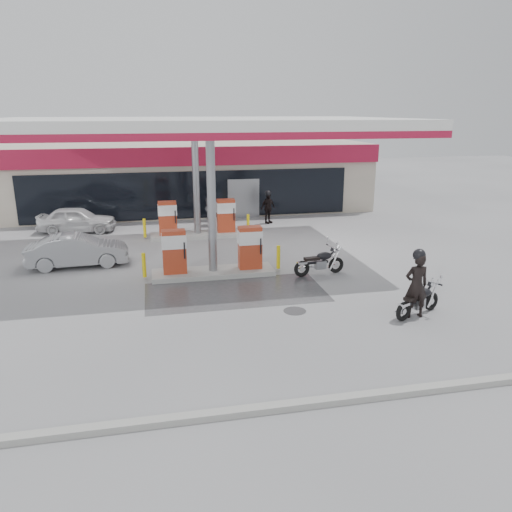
# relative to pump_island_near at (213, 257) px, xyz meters

# --- Properties ---
(ground) EXTENTS (90.00, 90.00, 0.00)m
(ground) POSITION_rel_pump_island_near_xyz_m (0.00, -2.00, -0.71)
(ground) COLOR gray
(ground) RESTS_ON ground
(wet_patch) EXTENTS (6.00, 3.00, 0.00)m
(wet_patch) POSITION_rel_pump_island_near_xyz_m (0.50, -2.00, -0.71)
(wet_patch) COLOR #4C4C4F
(wet_patch) RESTS_ON ground
(drain_cover) EXTENTS (0.70, 0.70, 0.01)m
(drain_cover) POSITION_rel_pump_island_near_xyz_m (2.00, -4.00, -0.71)
(drain_cover) COLOR #38383A
(drain_cover) RESTS_ON ground
(kerb) EXTENTS (28.00, 0.25, 0.15)m
(kerb) POSITION_rel_pump_island_near_xyz_m (0.00, -9.00, -0.64)
(kerb) COLOR gray
(kerb) RESTS_ON ground
(store_building) EXTENTS (22.00, 8.22, 4.00)m
(store_building) POSITION_rel_pump_island_near_xyz_m (0.01, 13.94, 1.30)
(store_building) COLOR beige
(store_building) RESTS_ON ground
(canopy) EXTENTS (16.00, 10.02, 5.51)m
(canopy) POSITION_rel_pump_island_near_xyz_m (0.00, 3.00, 4.56)
(canopy) COLOR silver
(canopy) RESTS_ON ground
(pump_island_near) EXTENTS (5.14, 1.30, 1.78)m
(pump_island_near) POSITION_rel_pump_island_near_xyz_m (0.00, 0.00, 0.00)
(pump_island_near) COLOR #9E9E99
(pump_island_near) RESTS_ON ground
(pump_island_far) EXTENTS (5.14, 1.30, 1.78)m
(pump_island_far) POSITION_rel_pump_island_near_xyz_m (0.00, 6.00, 0.00)
(pump_island_far) COLOR #9E9E99
(pump_island_far) RESTS_ON ground
(main_motorcycle) EXTENTS (1.82, 1.01, 1.00)m
(main_motorcycle) POSITION_rel_pump_island_near_xyz_m (5.51, -5.06, -0.27)
(main_motorcycle) COLOR black
(main_motorcycle) RESTS_ON ground
(biker_main) EXTENTS (0.73, 0.49, 1.96)m
(biker_main) POSITION_rel_pump_island_near_xyz_m (5.34, -5.14, 0.27)
(biker_main) COLOR black
(biker_main) RESTS_ON ground
(parked_motorcycle) EXTENTS (2.02, 0.77, 1.04)m
(parked_motorcycle) POSITION_rel_pump_island_near_xyz_m (3.90, -0.79, -0.25)
(parked_motorcycle) COLOR black
(parked_motorcycle) RESTS_ON ground
(sedan_white) EXTENTS (3.91, 1.91, 1.29)m
(sedan_white) POSITION_rel_pump_island_near_xyz_m (-5.83, 8.20, -0.07)
(sedan_white) COLOR silver
(sedan_white) RESTS_ON ground
(attendant) EXTENTS (0.86, 1.05, 1.97)m
(attendant) POSITION_rel_pump_island_near_xyz_m (1.02, 8.40, 0.27)
(attendant) COLOR #4E4E53
(attendant) RESTS_ON ground
(hatchback_silver) EXTENTS (3.91, 1.56, 1.26)m
(hatchback_silver) POSITION_rel_pump_island_near_xyz_m (-5.04, 2.20, -0.08)
(hatchback_silver) COLOR gray
(hatchback_silver) RESTS_ON ground
(parked_car_left) EXTENTS (4.20, 2.90, 1.13)m
(parked_car_left) POSITION_rel_pump_island_near_xyz_m (-10.00, 12.00, -0.15)
(parked_car_left) COLOR #9B9EA2
(parked_car_left) RESTS_ON ground
(biker_walking) EXTENTS (1.05, 0.87, 1.68)m
(biker_walking) POSITION_rel_pump_island_near_xyz_m (4.02, 8.20, 0.13)
(biker_walking) COLOR black
(biker_walking) RESTS_ON ground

